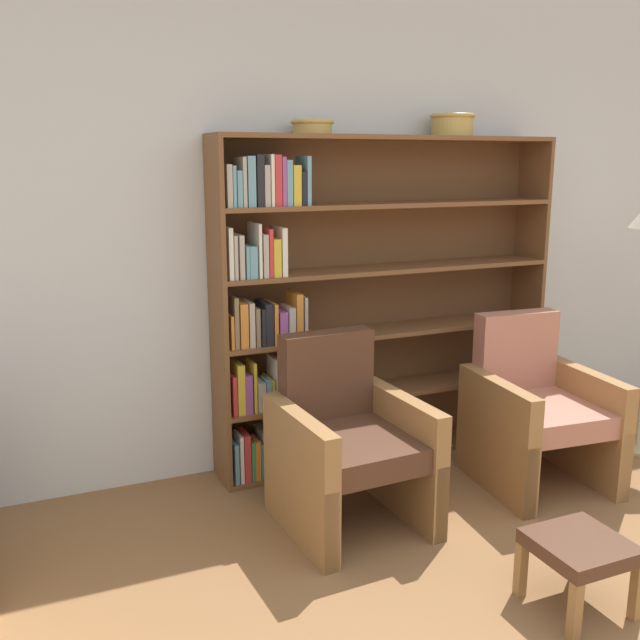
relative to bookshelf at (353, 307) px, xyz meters
name	(u,v)px	position (x,y,z in m)	size (l,w,h in m)	color
wall_back	(342,224)	(0.01, 0.17, 0.46)	(12.00, 0.06, 2.75)	silver
bookshelf	(353,307)	(0.00, 0.00, 0.00)	(2.05, 0.30, 1.87)	brown
bowl_olive	(312,126)	(-0.26, -0.02, 1.00)	(0.23, 0.23, 0.07)	tan
bowl_stoneware	(452,124)	(0.61, -0.02, 1.02)	(0.26, 0.26, 0.12)	tan
armchair_leather	(347,444)	(-0.35, -0.67, -0.52)	(0.67, 0.71, 0.90)	olive
armchair_cushioned	(536,411)	(0.79, -0.67, -0.52)	(0.70, 0.73, 0.90)	olive
footstool	(580,552)	(0.18, -1.67, -0.68)	(0.35, 0.35, 0.29)	olive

